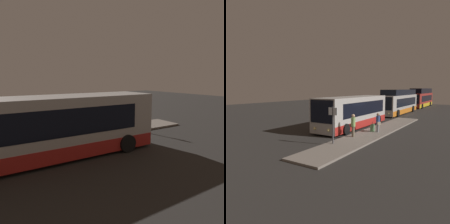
% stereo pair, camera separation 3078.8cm
% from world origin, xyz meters
% --- Properties ---
extents(ground, '(80.00, 80.00, 0.00)m').
position_xyz_m(ground, '(0.00, 0.00, 0.00)').
color(ground, '#2B2826').
extents(platform, '(20.00, 2.51, 0.13)m').
position_xyz_m(platform, '(0.00, 2.85, 0.07)').
color(platform, slate).
rests_on(platform, ground).
extents(bus_lead, '(10.79, 2.85, 3.11)m').
position_xyz_m(bus_lead, '(-1.29, -0.18, 1.54)').
color(bus_lead, '#B2ADA8').
rests_on(bus_lead, ground).
extents(passenger_boarding, '(0.57, 0.56, 1.66)m').
position_xyz_m(passenger_boarding, '(0.38, 3.14, 1.04)').
color(passenger_boarding, gray).
rests_on(passenger_boarding, platform).
extents(passenger_waiting, '(0.54, 0.60, 1.80)m').
position_xyz_m(passenger_waiting, '(3.17, 2.22, 1.12)').
color(passenger_waiting, '#6B604C').
rests_on(passenger_waiting, platform).
extents(suitcase, '(0.48, 0.20, 0.88)m').
position_xyz_m(suitcase, '(0.37, 2.62, 0.46)').
color(suitcase, '#598C59').
rests_on(suitcase, platform).
extents(sign_post, '(0.10, 0.69, 2.55)m').
position_xyz_m(sign_post, '(5.79, 2.10, 1.76)').
color(sign_post, '#4C4C51').
rests_on(sign_post, platform).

